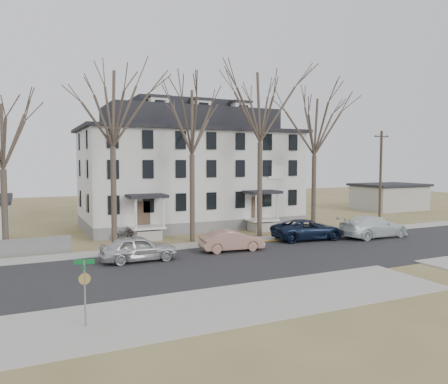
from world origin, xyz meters
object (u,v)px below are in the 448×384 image
tree_center (260,102)px  car_silver (139,249)px  car_tan (232,241)px  boarding_house (191,170)px  car_navy (308,230)px  tree_mid_right (315,123)px  street_sign (85,283)px  utility_pole_far (381,173)px  tree_far_left (112,103)px  tree_mid_left (192,117)px  tree_bungalow (2,132)px  bicycle_left (123,234)px  car_white (373,227)px

tree_center → car_silver: bearing=-156.6°
car_tan → boarding_house: bearing=-3.6°
boarding_house → car_navy: size_ratio=3.62×
tree_mid_right → street_sign: size_ratio=4.86×
boarding_house → utility_pole_far: (20.50, -3.95, -0.47)m
tree_far_left → car_tan: size_ratio=3.09×
tree_mid_left → utility_pole_far: bearing=10.1°
tree_bungalow → bicycle_left: bearing=18.4°
car_white → car_navy: bearing=74.8°
tree_mid_right → car_white: 10.22m
tree_mid_left → bicycle_left: size_ratio=6.89×
boarding_house → utility_pole_far: bearing=-10.9°
car_white → bicycle_left: car_white is taller
utility_pole_far → car_white: (-9.49, -8.91, -4.02)m
tree_far_left → car_navy: tree_far_left is taller
bicycle_left → utility_pole_far: bearing=-72.4°
tree_center → car_white: size_ratio=2.42×
tree_mid_left → car_white: bearing=-18.6°
tree_center → bicycle_left: tree_center is taller
utility_pole_far → car_tan: utility_pole_far is taller
tree_center → boarding_house: bearing=110.2°
tree_mid_left → car_silver: 11.50m
car_silver → street_sign: bearing=156.2°
car_tan → street_sign: size_ratio=1.69×
boarding_house → tree_far_left: bearing=-137.8°
tree_center → tree_bungalow: 19.23m
car_navy → bicycle_left: size_ratio=3.11×
boarding_house → tree_mid_left: bearing=-110.2°
tree_mid_right → tree_bungalow: size_ratio=1.18×
car_tan → car_white: bearing=-85.4°
utility_pole_far → car_white: 13.63m
boarding_house → tree_center: (3.00, -8.15, 5.71)m
tree_mid_left → tree_bungalow: size_ratio=1.18×
bicycle_left → street_sign: size_ratio=0.71×
car_navy → bicycle_left: car_navy is taller
car_white → boarding_house: bearing=39.7°
tree_center → utility_pole_far: bearing=13.5°
boarding_house → car_silver: boarding_house is taller
car_navy → tree_mid_right: bearing=-35.6°
tree_mid_left → bicycle_left: tree_mid_left is taller
car_navy → street_sign: 21.82m
tree_center → tree_mid_right: bearing=0.0°
car_white → bicycle_left: (-18.79, 7.44, -0.40)m
tree_far_left → tree_mid_left: bearing=0.0°
tree_bungalow → car_silver: (7.52, -4.98, -7.31)m
tree_far_left → tree_center: (12.00, 0.00, 0.74)m
bicycle_left → car_silver: bearing=-170.5°
tree_far_left → tree_bungalow: (-7.00, 0.00, -2.22)m
tree_mid_right → bicycle_left: size_ratio=6.89×
tree_bungalow → boarding_house: bearing=27.0°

